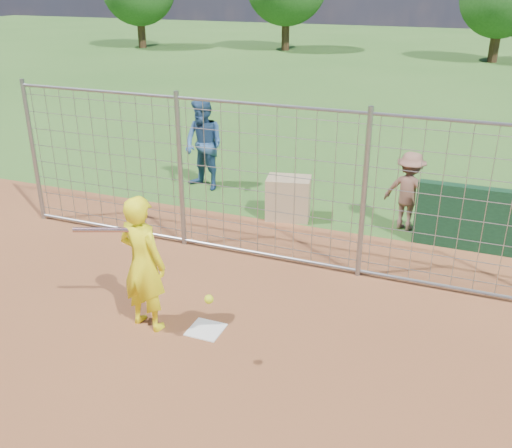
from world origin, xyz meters
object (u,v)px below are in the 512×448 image
at_px(bystander_c, 409,191).
at_px(equipment_bin, 288,198).
at_px(batter, 143,264).
at_px(bystander_a, 204,145).

height_order(bystander_c, equipment_bin, bystander_c).
bearing_deg(batter, bystander_a, -62.65).
bearing_deg(bystander_c, equipment_bin, 22.96).
bearing_deg(batter, equipment_bin, -88.37).
xyz_separation_m(bystander_a, equipment_bin, (2.20, -0.92, -0.56)).
bearing_deg(bystander_a, equipment_bin, -4.30).
height_order(batter, equipment_bin, batter).
bearing_deg(equipment_bin, batter, -109.18).
xyz_separation_m(batter, equipment_bin, (0.54, 4.12, -0.51)).
relative_size(bystander_a, bystander_c, 1.35).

